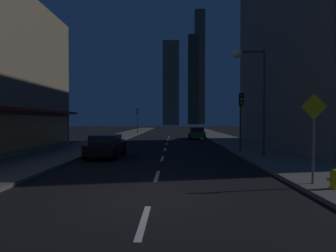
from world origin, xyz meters
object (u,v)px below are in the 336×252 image
Objects in this scene: car_parked_far at (197,133)px; traffic_light_near_right at (241,109)px; fire_hydrant_yellow_near at (334,180)px; fire_hydrant_far_left at (121,136)px; car_parked_near at (106,146)px; pedestrian_crossing_sign at (314,131)px; street_lamp_right at (250,76)px; traffic_light_far_left at (137,115)px.

car_parked_far is 1.01× the size of traffic_light_near_right.
fire_hydrant_far_left is at bearing 115.53° from fire_hydrant_yellow_near.
fire_hydrant_far_left is (-2.30, 16.35, -0.29)m from car_parked_near.
traffic_light_near_right is (11.40, -14.08, 2.74)m from fire_hydrant_far_left.
traffic_light_near_right reaches higher than pedestrian_crossing_sign.
street_lamp_right reaches higher than car_parked_far.
car_parked_near is 1.01× the size of traffic_light_near_right.
fire_hydrant_yellow_near is 0.21× the size of pedestrian_crossing_sign.
street_lamp_right is at bearing -3.31° from car_parked_near.
fire_hydrant_yellow_near is 27.38m from fire_hydrant_far_left.
car_parked_far reaches higher than fire_hydrant_far_left.
traffic_light_near_right reaches higher than fire_hydrant_far_left.
street_lamp_right is 7.74m from pedestrian_crossing_sign.
pedestrian_crossing_sign is (2.00, -24.82, 1.28)m from car_parked_far.
fire_hydrant_far_left is at bearing 123.76° from street_lamp_right.
traffic_light_far_left is at bearing 106.83° from pedestrian_crossing_sign.
fire_hydrant_far_left is 20.81m from street_lamp_right.
car_parked_near is 6.48× the size of fire_hydrant_far_left.
traffic_light_far_left reaches higher than car_parked_far.
fire_hydrant_yellow_near is at bearing -64.47° from fire_hydrant_far_left.
traffic_light_far_left is at bearing 112.33° from traffic_light_near_right.
car_parked_far is at bearing 67.28° from car_parked_near.
fire_hydrant_far_left is at bearing 115.62° from pedestrian_crossing_sign.
car_parked_near is 12.65m from fire_hydrant_yellow_near.
car_parked_near is 12.02m from pedestrian_crossing_sign.
car_parked_far is (7.20, 17.20, 0.00)m from car_parked_near.
fire_hydrant_far_left is 18.32m from traffic_light_near_right.
car_parked_near is at bearing 176.69° from street_lamp_right.
traffic_light_far_left is 1.33× the size of pedestrian_crossing_sign.
traffic_light_near_right is 1.33× the size of pedestrian_crossing_sign.
traffic_light_near_right is 28.96m from traffic_light_far_left.
street_lamp_right is at bearing -92.46° from traffic_light_near_right.
street_lamp_right is at bearing -69.81° from traffic_light_far_left.
traffic_light_far_left is (-11.00, 26.79, 0.00)m from traffic_light_near_right.
car_parked_near is 16.52m from fire_hydrant_far_left.
car_parked_near is 18.64m from car_parked_far.
traffic_light_far_left is at bearing 110.19° from street_lamp_right.
street_lamp_right is at bearing 91.77° from pedestrian_crossing_sign.
traffic_light_near_right reaches higher than fire_hydrant_yellow_near.
traffic_light_near_right is at bearing -82.74° from car_parked_far.
street_lamp_right is 2.09× the size of pedestrian_crossing_sign.
car_parked_far is at bearing -52.52° from traffic_light_far_left.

